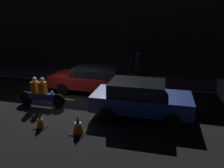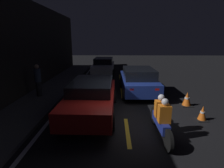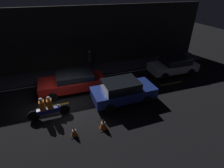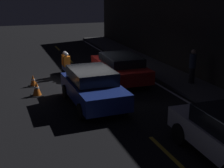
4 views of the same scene
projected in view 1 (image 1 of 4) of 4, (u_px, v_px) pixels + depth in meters
name	position (u px, v px, depth m)	size (l,w,h in m)	color
ground_plane	(75.00, 100.00, 11.13)	(56.00, 56.00, 0.00)	black
raised_curb	(101.00, 77.00, 15.10)	(28.00, 2.12, 0.12)	#424244
building_front	(105.00, 37.00, 15.44)	(28.00, 0.30, 5.33)	black
lane_dash_c	(57.00, 98.00, 11.37)	(2.00, 0.14, 0.01)	gold
lane_dash_d	(143.00, 107.00, 10.27)	(2.00, 0.14, 0.01)	gold
lane_solid_kerb	(94.00, 83.00, 13.91)	(25.20, 0.14, 0.01)	silver
taxi_red	(94.00, 79.00, 12.07)	(4.58, 2.07, 1.41)	red
sedan_blue	(140.00, 98.00, 9.20)	(4.13, 2.05, 1.50)	navy
motorcycle	(40.00, 93.00, 10.26)	(2.35, 0.38, 1.39)	black
traffic_cone_near	(40.00, 121.00, 8.29)	(0.42, 0.42, 0.58)	black
traffic_cone_mid	(78.00, 125.00, 7.89)	(0.52, 0.52, 0.68)	black
pedestrian	(138.00, 65.00, 14.39)	(0.34, 0.34, 1.71)	black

